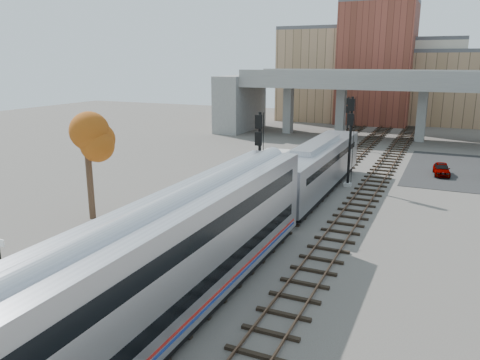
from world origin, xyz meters
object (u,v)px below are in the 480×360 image
Objects in this scene: coach at (165,267)px; signal_mast_near at (259,165)px; car_a at (442,169)px; signal_mast_far at (347,124)px; signal_mast_mid at (350,141)px; tree at (86,136)px; locomotive at (317,166)px.

signal_mast_near is at bearing 97.91° from coach.
car_a is at bearing 74.35° from coach.
coach is 44.53m from signal_mast_far.
coach is 3.20× the size of signal_mast_mid.
signal_mast_near reaches higher than signal_mast_far.
signal_mast_far is 16.06m from car_a.
signal_mast_near is 11.88m from tree.
coach is at bearing -82.09° from signal_mast_near.
tree is at bearing -106.66° from signal_mast_far.
signal_mast_near is 2.09× the size of car_a.
signal_mast_near is 29.38m from signal_mast_far.
signal_mast_near is 0.94× the size of tree.
coach is at bearing -112.13° from car_a.
signal_mast_mid reaches higher than signal_mast_near.
coach is 7.08× the size of car_a.
signal_mast_near reaches higher than car_a.
locomotive is 22.61m from coach.
tree is (-12.49, -12.86, 3.53)m from locomotive.
signal_mast_mid is at bearing 85.56° from coach.
signal_mast_mid is 1.00× the size of tree.
car_a is at bearing 49.30° from locomotive.
signal_mast_near is at bearing -90.00° from signal_mast_far.
coach is 3.40× the size of signal_mast_near.
locomotive is 21.99m from signal_mast_far.
locomotive is 7.91m from signal_mast_near.
car_a is (9.39, 10.91, -1.64)m from locomotive.
coach is at bearing -90.00° from locomotive.
coach reaches higher than car_a.
signal_mast_far is (0.00, 29.37, -0.65)m from signal_mast_near.
coach is at bearing -94.44° from signal_mast_mid.
tree reaches higher than signal_mast_far.
car_a is (7.39, 7.77, -3.37)m from signal_mast_mid.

